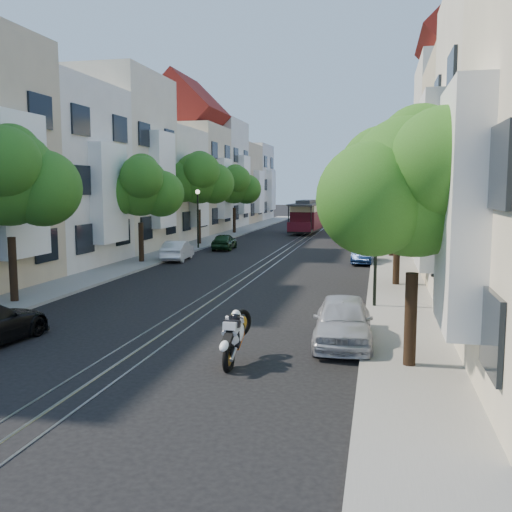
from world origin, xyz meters
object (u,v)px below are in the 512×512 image
Objects in this scene: parked_car_w_far at (224,242)px; cable_car at (306,215)px; tree_e_c at (394,185)px; parked_car_e_mid at (364,254)px; tree_e_b at (400,181)px; parked_car_w_mid at (178,251)px; tree_w_c at (199,179)px; sportbike_rider at (234,334)px; tree_e_d at (391,182)px; tree_w_a at (9,179)px; tree_e_a at (418,189)px; lamp_east at (376,232)px; tree_w_d at (235,186)px; tree_w_b at (141,188)px; parked_car_e_far at (353,236)px; parked_car_e_near at (343,320)px; lamp_west at (198,210)px.

cable_car is at bearing -107.37° from parked_car_w_far.
parked_car_e_mid is at bearing -117.02° from tree_e_c.
tree_e_b reaches higher than parked_car_e_mid.
parked_car_w_far is (1.20, 6.43, -0.02)m from parked_car_w_mid.
tree_w_c is (-14.40, 5.00, 0.47)m from tree_e_c.
tree_e_c is 24.17m from sportbike_rider.
tree_e_d is 0.88× the size of cable_car.
tree_e_d is at bearing 63.59° from tree_w_a.
tree_e_a reaches higher than sportbike_rider.
lamp_east is 0.54× the size of cable_car.
tree_e_d is 15.25m from tree_w_d.
tree_w_a reaches higher than parked_car_w_mid.
tree_e_c is at bearing -90.00° from tree_e_d.
parked_car_e_far is at bearing 52.00° from tree_w_b.
parked_car_e_near is 1.17× the size of parked_car_w_far.
tree_w_a is (-14.40, 5.00, 0.34)m from tree_e_a.
parked_car_w_mid is (-8.50, 19.25, -0.16)m from sportbike_rider.
parked_car_w_far reaches higher than parked_car_e_mid.
tree_e_c is 23.05m from tree_w_a.
tree_e_a is 22.28m from tree_w_b.
lamp_west is 2.96m from parked_car_w_far.
tree_w_b is 0.96× the size of tree_w_d.
lamp_east is (13.44, -20.98, -2.22)m from tree_w_c.
tree_e_a is at bearing -62.78° from tree_w_c.
sportbike_rider is at bearing 108.00° from parked_car_w_mid.
tree_w_b reaches higher than lamp_west.
tree_e_d is at bearing 49.73° from tree_w_b.
parked_car_e_near is at bearing -93.22° from tree_e_d.
tree_e_a is 1.51× the size of lamp_west.
tree_w_d reaches higher than parked_car_e_mid.
lamp_west is at bearing 118.45° from tree_e_a.
tree_e_c is (-0.00, 11.00, -0.13)m from tree_e_b.
parked_car_w_mid reaches higher than parked_car_e_far.
tree_w_c is (-14.40, -6.00, 0.20)m from tree_e_d.
sportbike_rider is 32.27m from parked_car_e_far.
lamp_east is at bearing -92.04° from tree_e_d.
tree_w_c is at bearing 122.65° from lamp_east.
tree_w_a reaches higher than parked_car_e_near.
sportbike_rider is 0.59× the size of parked_car_e_mid.
tree_e_b is 30.25m from cable_car.
tree_w_a is 14.48m from parked_car_w_mid.
tree_w_b reaches higher than parked_car_w_mid.
sportbike_rider is 0.49× the size of parked_car_e_near.
tree_e_b is at bearing 79.07° from lamp_east.
tree_w_c is 0.92× the size of cable_car.
parked_car_e_far is (1.50, 32.23, -0.21)m from sportbike_rider.
tree_e_d is (0.00, 34.00, 0.47)m from tree_e_a.
tree_w_d is at bearing 141.88° from parked_car_e_far.
sportbike_rider is at bearing -82.26° from cable_car.
tree_w_d is 1.62× the size of parked_car_e_far.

